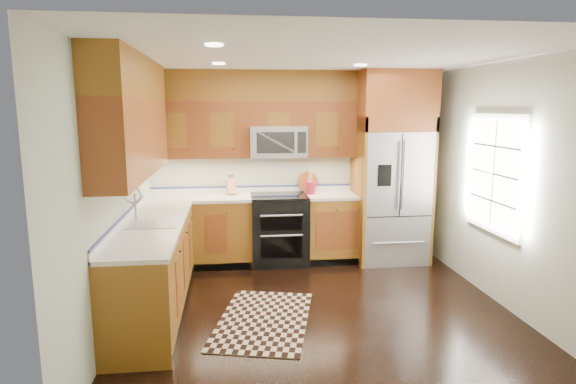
{
  "coord_description": "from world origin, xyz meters",
  "views": [
    {
      "loc": [
        -0.89,
        -4.7,
        2.11
      ],
      "look_at": [
        -0.26,
        0.6,
        1.17
      ],
      "focal_mm": 30.0,
      "sensor_mm": 36.0,
      "label": 1
    }
  ],
  "objects": [
    {
      "name": "ground",
      "position": [
        0.0,
        0.0,
        0.0
      ],
      "size": [
        4.0,
        4.0,
        0.0
      ],
      "primitive_type": "plane",
      "color": "black",
      "rests_on": "ground"
    },
    {
      "name": "wall_back",
      "position": [
        0.0,
        2.0,
        1.3
      ],
      "size": [
        4.0,
        0.02,
        2.6
      ],
      "primitive_type": "cube",
      "color": "beige",
      "rests_on": "ground"
    },
    {
      "name": "wall_left",
      "position": [
        -2.0,
        0.0,
        1.3
      ],
      "size": [
        0.02,
        4.0,
        2.6
      ],
      "primitive_type": "cube",
      "color": "beige",
      "rests_on": "ground"
    },
    {
      "name": "wall_right",
      "position": [
        2.0,
        0.0,
        1.3
      ],
      "size": [
        0.02,
        4.0,
        2.6
      ],
      "primitive_type": "cube",
      "color": "beige",
      "rests_on": "ground"
    },
    {
      "name": "window",
      "position": [
        1.98,
        0.2,
        1.4
      ],
      "size": [
        0.04,
        1.1,
        1.3
      ],
      "color": "white",
      "rests_on": "ground"
    },
    {
      "name": "base_cabinets",
      "position": [
        -1.23,
        0.9,
        0.45
      ],
      "size": [
        2.85,
        3.0,
        0.9
      ],
      "color": "brown",
      "rests_on": "ground"
    },
    {
      "name": "countertop",
      "position": [
        -1.09,
        1.01,
        0.92
      ],
      "size": [
        2.86,
        3.01,
        0.04
      ],
      "color": "silver",
      "rests_on": "base_cabinets"
    },
    {
      "name": "upper_cabinets",
      "position": [
        -1.15,
        1.09,
        2.02
      ],
      "size": [
        2.85,
        3.0,
        1.15
      ],
      "color": "brown",
      "rests_on": "ground"
    },
    {
      "name": "range",
      "position": [
        -0.25,
        1.67,
        0.47
      ],
      "size": [
        0.76,
        0.67,
        0.95
      ],
      "color": "black",
      "rests_on": "ground"
    },
    {
      "name": "microwave",
      "position": [
        -0.25,
        1.8,
        1.66
      ],
      "size": [
        0.76,
        0.4,
        0.42
      ],
      "color": "#B2B2B7",
      "rests_on": "ground"
    },
    {
      "name": "refrigerator",
      "position": [
        1.3,
        1.63,
        1.3
      ],
      "size": [
        0.98,
        0.75,
        2.6
      ],
      "color": "#B2B2B7",
      "rests_on": "ground"
    },
    {
      "name": "sink_faucet",
      "position": [
        -1.73,
        0.23,
        0.99
      ],
      "size": [
        0.54,
        0.44,
        0.37
      ],
      "color": "#B2B2B7",
      "rests_on": "countertop"
    },
    {
      "name": "rug",
      "position": [
        -0.59,
        -0.16,
        0.01
      ],
      "size": [
        1.19,
        1.62,
        0.01
      ],
      "primitive_type": "cube",
      "rotation": [
        0.0,
        0.0,
        -0.24
      ],
      "color": "black",
      "rests_on": "ground"
    },
    {
      "name": "knife_block",
      "position": [
        -0.89,
        1.84,
        1.05
      ],
      "size": [
        0.13,
        0.16,
        0.28
      ],
      "color": "tan",
      "rests_on": "countertop"
    },
    {
      "name": "utensil_crock",
      "position": [
        0.19,
        1.73,
        1.07
      ],
      "size": [
        0.16,
        0.16,
        0.36
      ],
      "color": "maroon",
      "rests_on": "countertop"
    },
    {
      "name": "cutting_board",
      "position": [
        0.19,
        1.94,
        0.95
      ],
      "size": [
        0.29,
        0.29,
        0.02
      ],
      "primitive_type": "cylinder",
      "rotation": [
        0.0,
        0.0,
        0.02
      ],
      "color": "brown",
      "rests_on": "countertop"
    }
  ]
}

